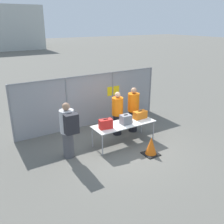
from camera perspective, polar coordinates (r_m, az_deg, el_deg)
The scene contains 11 objects.
ground_plane at distance 9.05m, azimuth 2.06°, elevation -7.62°, with size 120.00×120.00×0.00m, color #605E56.
fence_section at distance 10.44m, azimuth -4.79°, elevation 2.93°, with size 6.45×0.07×2.18m.
inspection_table at distance 8.90m, azimuth 2.74°, elevation -2.92°, with size 2.30×0.83×0.78m.
suitcase_red at distance 8.41m, azimuth -1.44°, elevation -2.75°, with size 0.48×0.28×0.35m.
suitcase_grey at distance 8.80m, azimuth 3.14°, elevation -1.71°, with size 0.37×0.30×0.35m.
suitcase_orange at distance 9.34m, azimuth 6.43°, elevation -0.64°, with size 0.52×0.27×0.31m.
traveler_hooded at distance 7.97m, azimuth -9.99°, elevation -3.78°, with size 0.46×0.71×1.86m.
security_worker_near at distance 9.56m, azimuth 1.25°, elevation -0.22°, with size 0.43×0.43×1.72m.
security_worker_far at distance 9.88m, azimuth 4.90°, elevation 0.66°, with size 0.45×0.45×1.81m.
utility_trailer at distance 13.82m, azimuth -1.37°, elevation 4.07°, with size 4.49×2.16×0.66m.
traffic_cone at distance 8.44m, azimuth 8.93°, elevation -7.80°, with size 0.50×0.50×0.62m.
Camera 1 is at (-4.51, -6.63, 4.20)m, focal length 40.00 mm.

